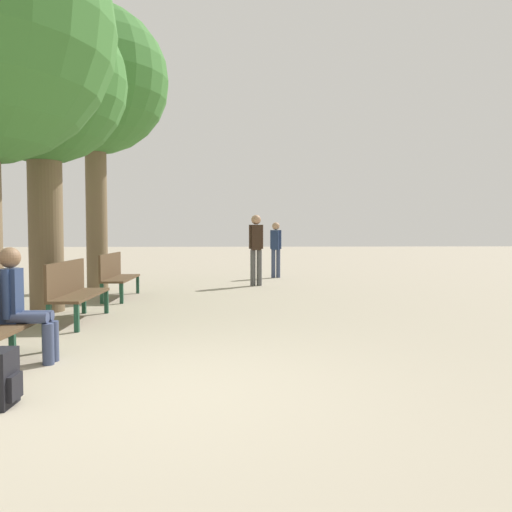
{
  "coord_description": "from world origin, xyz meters",
  "views": [
    {
      "loc": [
        0.81,
        -4.23,
        1.36
      ],
      "look_at": [
        1.16,
        4.16,
        0.94
      ],
      "focal_mm": 35.0,
      "sensor_mm": 36.0,
      "label": 1
    }
  ],
  "objects_px": {
    "tree_row_1": "(43,86)",
    "person_seated": "(22,302)",
    "bench_row_1": "(74,288)",
    "backpack": "(1,379)",
    "pedestrian_mid": "(256,245)",
    "tree_row_2": "(95,83)",
    "pedestrian_near": "(276,246)",
    "bench_row_2": "(116,273)"
  },
  "relations": [
    {
      "from": "backpack",
      "to": "pedestrian_near",
      "type": "distance_m",
      "value": 11.09
    },
    {
      "from": "backpack",
      "to": "pedestrian_mid",
      "type": "bearing_deg",
      "value": 74.72
    },
    {
      "from": "tree_row_1",
      "to": "pedestrian_mid",
      "type": "relative_size",
      "value": 2.97
    },
    {
      "from": "bench_row_1",
      "to": "tree_row_2",
      "type": "relative_size",
      "value": 0.25
    },
    {
      "from": "bench_row_1",
      "to": "tree_row_1",
      "type": "xyz_separation_m",
      "value": [
        -0.78,
        1.04,
        3.26
      ]
    },
    {
      "from": "bench_row_2",
      "to": "tree_row_1",
      "type": "bearing_deg",
      "value": -115.62
    },
    {
      "from": "bench_row_1",
      "to": "backpack",
      "type": "height_order",
      "value": "bench_row_1"
    },
    {
      "from": "tree_row_1",
      "to": "backpack",
      "type": "xyz_separation_m",
      "value": [
        1.39,
        -4.69,
        -3.56
      ]
    },
    {
      "from": "tree_row_2",
      "to": "pedestrian_near",
      "type": "bearing_deg",
      "value": 33.15
    },
    {
      "from": "bench_row_1",
      "to": "bench_row_2",
      "type": "relative_size",
      "value": 1.0
    },
    {
      "from": "tree_row_1",
      "to": "person_seated",
      "type": "bearing_deg",
      "value": -73.48
    },
    {
      "from": "tree_row_2",
      "to": "person_seated",
      "type": "height_order",
      "value": "tree_row_2"
    },
    {
      "from": "bench_row_2",
      "to": "backpack",
      "type": "relative_size",
      "value": 3.7
    },
    {
      "from": "bench_row_1",
      "to": "person_seated",
      "type": "bearing_deg",
      "value": -84.43
    },
    {
      "from": "pedestrian_near",
      "to": "pedestrian_mid",
      "type": "bearing_deg",
      "value": -107.41
    },
    {
      "from": "tree_row_2",
      "to": "backpack",
      "type": "relative_size",
      "value": 14.61
    },
    {
      "from": "bench_row_2",
      "to": "pedestrian_near",
      "type": "relative_size",
      "value": 1.01
    },
    {
      "from": "bench_row_1",
      "to": "pedestrian_mid",
      "type": "bearing_deg",
      "value": 58.92
    },
    {
      "from": "bench_row_1",
      "to": "pedestrian_near",
      "type": "relative_size",
      "value": 1.01
    },
    {
      "from": "bench_row_2",
      "to": "tree_row_2",
      "type": "xyz_separation_m",
      "value": [
        -0.78,
        1.48,
        4.23
      ]
    },
    {
      "from": "tree_row_1",
      "to": "person_seated",
      "type": "distance_m",
      "value": 4.73
    },
    {
      "from": "tree_row_2",
      "to": "tree_row_1",
      "type": "bearing_deg",
      "value": -90.0
    },
    {
      "from": "tree_row_2",
      "to": "pedestrian_near",
      "type": "distance_m",
      "value": 6.48
    },
    {
      "from": "tree_row_1",
      "to": "backpack",
      "type": "distance_m",
      "value": 6.05
    },
    {
      "from": "bench_row_1",
      "to": "pedestrian_mid",
      "type": "relative_size",
      "value": 0.93
    },
    {
      "from": "tree_row_1",
      "to": "pedestrian_near",
      "type": "relative_size",
      "value": 3.24
    },
    {
      "from": "bench_row_2",
      "to": "pedestrian_near",
      "type": "xyz_separation_m",
      "value": [
        3.61,
        4.35,
        0.42
      ]
    },
    {
      "from": "backpack",
      "to": "tree_row_1",
      "type": "bearing_deg",
      "value": 106.48
    },
    {
      "from": "bench_row_2",
      "to": "person_seated",
      "type": "height_order",
      "value": "person_seated"
    },
    {
      "from": "tree_row_1",
      "to": "tree_row_2",
      "type": "distance_m",
      "value": 3.25
    },
    {
      "from": "tree_row_2",
      "to": "person_seated",
      "type": "xyz_separation_m",
      "value": [
        1.01,
        -6.5,
        -4.11
      ]
    },
    {
      "from": "tree_row_1",
      "to": "backpack",
      "type": "height_order",
      "value": "tree_row_1"
    },
    {
      "from": "bench_row_1",
      "to": "tree_row_2",
      "type": "bearing_deg",
      "value": 100.63
    },
    {
      "from": "person_seated",
      "to": "pedestrian_near",
      "type": "bearing_deg",
      "value": 70.17
    },
    {
      "from": "backpack",
      "to": "pedestrian_mid",
      "type": "xyz_separation_m",
      "value": [
        2.33,
        8.53,
        0.8
      ]
    },
    {
      "from": "bench_row_1",
      "to": "backpack",
      "type": "relative_size",
      "value": 3.7
    },
    {
      "from": "bench_row_1",
      "to": "bench_row_2",
      "type": "height_order",
      "value": "same"
    },
    {
      "from": "bench_row_2",
      "to": "pedestrian_mid",
      "type": "bearing_deg",
      "value": 37.02
    },
    {
      "from": "person_seated",
      "to": "backpack",
      "type": "bearing_deg",
      "value": -73.62
    },
    {
      "from": "bench_row_2",
      "to": "pedestrian_near",
      "type": "bearing_deg",
      "value": 50.31
    },
    {
      "from": "backpack",
      "to": "pedestrian_mid",
      "type": "height_order",
      "value": "pedestrian_mid"
    },
    {
      "from": "person_seated",
      "to": "pedestrian_near",
      "type": "relative_size",
      "value": 0.74
    }
  ]
}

